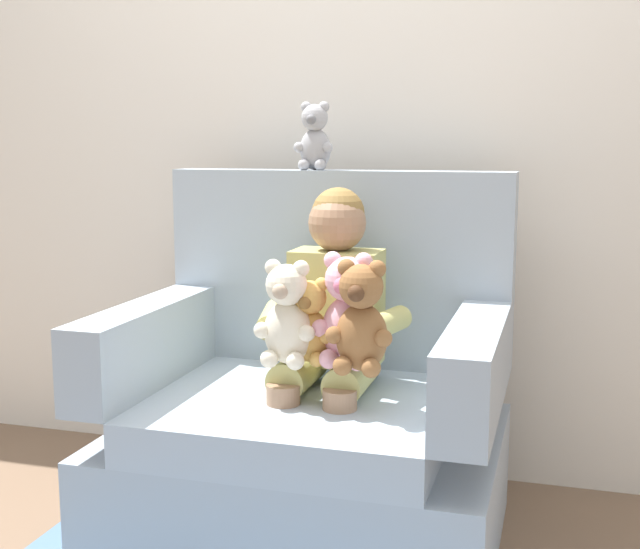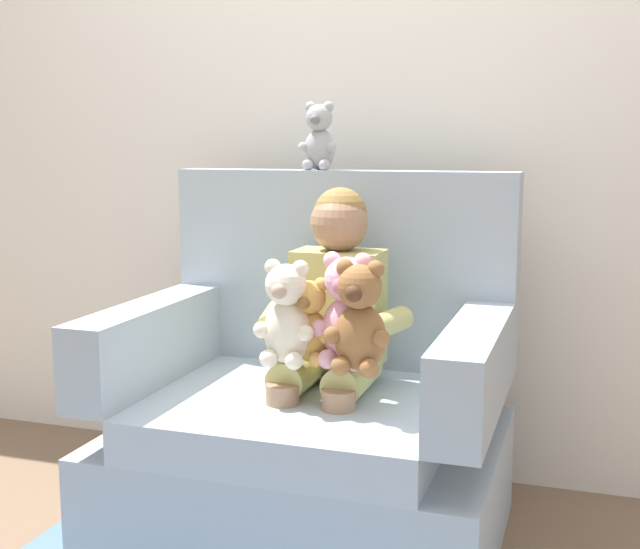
% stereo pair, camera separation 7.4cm
% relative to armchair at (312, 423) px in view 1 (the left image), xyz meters
% --- Properties ---
extents(ground_plane, '(8.00, 8.00, 0.00)m').
position_rel_armchair_xyz_m(ground_plane, '(0.00, -0.05, -0.34)').
color(ground_plane, brown).
extents(back_wall, '(6.00, 0.10, 2.60)m').
position_rel_armchair_xyz_m(back_wall, '(0.00, 0.61, 0.96)').
color(back_wall, silver).
rests_on(back_wall, ground).
extents(armchair, '(1.10, 0.84, 1.08)m').
position_rel_armchair_xyz_m(armchair, '(0.00, 0.00, 0.00)').
color(armchair, '#9EADBC').
rests_on(armchair, ground).
extents(seated_child, '(0.45, 0.39, 0.82)m').
position_rel_armchair_xyz_m(seated_child, '(0.05, 0.01, 0.32)').
color(seated_child, tan).
rests_on(seated_child, armchair).
extents(plush_brown, '(0.18, 0.15, 0.30)m').
position_rel_armchair_xyz_m(plush_brown, '(0.19, -0.18, 0.36)').
color(plush_brown, brown).
rests_on(plush_brown, armchair).
extents(plush_cream, '(0.17, 0.14, 0.29)m').
position_rel_armchair_xyz_m(plush_cream, '(-0.02, -0.17, 0.36)').
color(plush_cream, silver).
rests_on(plush_cream, armchair).
extents(plush_pink, '(0.19, 0.15, 0.31)m').
position_rel_armchair_xyz_m(plush_pink, '(0.14, -0.13, 0.37)').
color(plush_pink, '#EAA8BC').
rests_on(plush_pink, armchair).
extents(plush_honey, '(0.14, 0.12, 0.24)m').
position_rel_armchair_xyz_m(plush_honey, '(0.03, -0.14, 0.33)').
color(plush_honey, gold).
rests_on(plush_honey, armchair).
extents(plush_grey_on_backrest, '(0.13, 0.10, 0.22)m').
position_rel_armchair_xyz_m(plush_grey_on_backrest, '(-0.08, 0.30, 0.83)').
color(plush_grey_on_backrest, '#9E9EA3').
rests_on(plush_grey_on_backrest, armchair).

